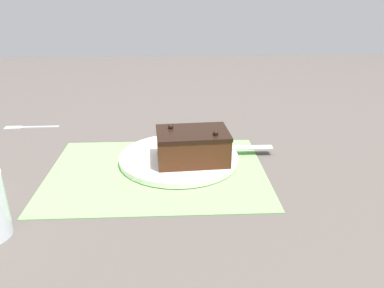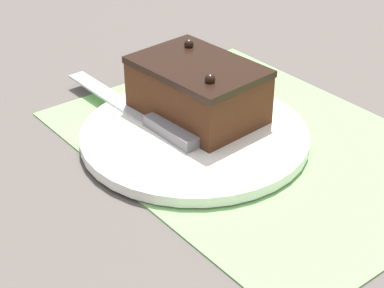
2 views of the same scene
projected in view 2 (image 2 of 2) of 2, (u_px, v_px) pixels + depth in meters
name	position (u px, v px, depth m)	size (l,w,h in m)	color
ground_plane	(254.00, 145.00, 0.75)	(3.00, 3.00, 0.00)	#544C47
placemat_woven	(254.00, 144.00, 0.75)	(0.46, 0.34, 0.00)	#7AB266
cake_plate	(195.00, 136.00, 0.75)	(0.27, 0.27, 0.01)	white
chocolate_cake	(198.00, 89.00, 0.77)	(0.16, 0.12, 0.08)	#472614
serving_knife	(149.00, 119.00, 0.77)	(0.26, 0.03, 0.01)	slate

